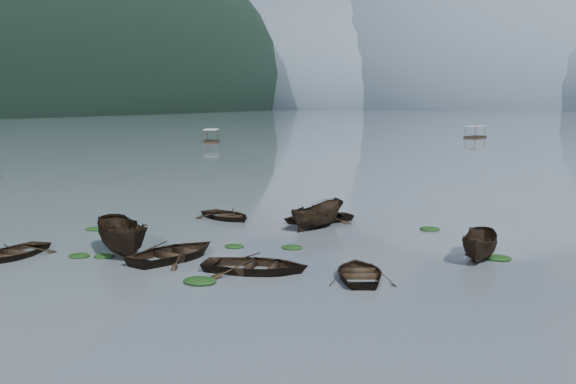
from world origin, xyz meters
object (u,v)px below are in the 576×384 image
(pontoon_left, at_px, (211,142))
(pontoon_centre, at_px, (475,138))
(rowboat_3, at_px, (360,278))
(rowboat_0, at_px, (14,257))

(pontoon_left, height_order, pontoon_centre, pontoon_centre)
(pontoon_centre, bearing_deg, rowboat_3, -70.83)
(rowboat_0, bearing_deg, rowboat_3, 4.18)
(rowboat_0, height_order, pontoon_centre, pontoon_centre)
(pontoon_left, relative_size, pontoon_centre, 0.97)
(rowboat_3, bearing_deg, rowboat_0, -11.58)
(rowboat_0, height_order, pontoon_left, pontoon_left)
(rowboat_0, distance_m, pontoon_left, 86.06)
(rowboat_0, relative_size, pontoon_centre, 0.63)
(rowboat_3, xyz_separation_m, pontoon_left, (-47.21, 77.92, 0.00))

